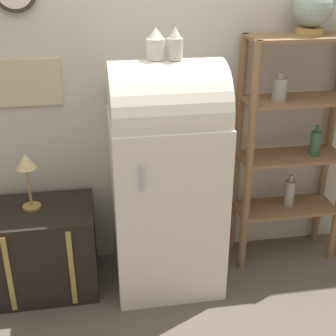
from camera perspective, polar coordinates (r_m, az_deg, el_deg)
The scene contains 9 objects.
ground_plane at distance 3.08m, azimuth 0.58°, elevation -15.73°, with size 12.00×12.00×0.00m, color #60564C.
wall_back at distance 2.97m, azimuth -1.37°, elevation 12.20°, with size 7.00×0.09×2.70m.
refrigerator at distance 2.86m, azimuth -0.22°, elevation -0.80°, with size 0.66×0.64×1.47m.
suitcase_trunk at distance 3.12m, azimuth -14.92°, elevation -9.50°, with size 0.66×0.48×0.57m.
shelf_unit at distance 3.17m, azimuth 14.93°, elevation 3.10°, with size 0.71×0.30×1.55m.
globe at distance 3.02m, azimuth 17.23°, elevation 18.06°, with size 0.23×0.23×0.27m.
vase_left at distance 2.62m, azimuth -1.48°, elevation 14.80°, with size 0.10×0.10×0.17m.
vase_center at distance 2.62m, azimuth 0.86°, elevation 14.84°, with size 0.09×0.09×0.18m.
desk_lamp at distance 2.88m, azimuth -16.88°, elevation -0.01°, with size 0.12×0.12×0.36m.
Camera 1 is at (-0.41, -2.30, 2.01)m, focal length 50.00 mm.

